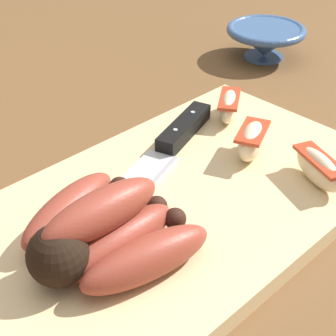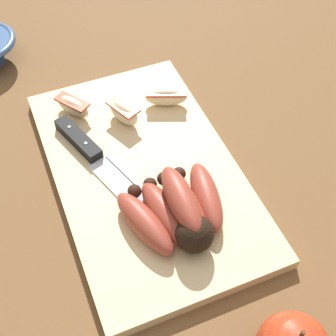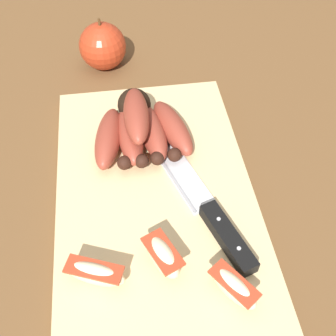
{
  "view_description": "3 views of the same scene",
  "coord_description": "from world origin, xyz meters",
  "px_view_note": "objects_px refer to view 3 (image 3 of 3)",
  "views": [
    {
      "loc": [
        0.29,
        0.28,
        0.34
      ],
      "look_at": [
        -0.02,
        -0.04,
        0.04
      ],
      "focal_mm": 57.51,
      "sensor_mm": 36.0,
      "label": 1
    },
    {
      "loc": [
        0.42,
        -0.15,
        0.57
      ],
      "look_at": [
        0.01,
        0.02,
        0.03
      ],
      "focal_mm": 50.92,
      "sensor_mm": 36.0,
      "label": 2
    },
    {
      "loc": [
        -0.34,
        0.02,
        0.47
      ],
      "look_at": [
        -0.0,
        -0.03,
        0.06
      ],
      "focal_mm": 44.85,
      "sensor_mm": 36.0,
      "label": 3
    }
  ],
  "objects_px": {
    "apple_wedge_near": "(163,256)",
    "whole_apple": "(103,46)",
    "apple_wedge_middle": "(233,287)",
    "banana_bunch": "(140,127)",
    "apple_wedge_far": "(95,273)",
    "chefs_knife": "(207,209)"
  },
  "relations": [
    {
      "from": "apple_wedge_middle",
      "to": "banana_bunch",
      "type": "bearing_deg",
      "value": 16.63
    },
    {
      "from": "banana_bunch",
      "to": "apple_wedge_near",
      "type": "relative_size",
      "value": 2.41
    },
    {
      "from": "chefs_knife",
      "to": "apple_wedge_near",
      "type": "bearing_deg",
      "value": 135.04
    },
    {
      "from": "banana_bunch",
      "to": "chefs_knife",
      "type": "xyz_separation_m",
      "value": [
        -0.14,
        -0.07,
        -0.02
      ]
    },
    {
      "from": "apple_wedge_near",
      "to": "apple_wedge_middle",
      "type": "xyz_separation_m",
      "value": [
        -0.05,
        -0.07,
        -0.0
      ]
    },
    {
      "from": "chefs_knife",
      "to": "apple_wedge_far",
      "type": "height_order",
      "value": "apple_wedge_far"
    },
    {
      "from": "apple_wedge_middle",
      "to": "apple_wedge_far",
      "type": "height_order",
      "value": "same"
    },
    {
      "from": "apple_wedge_far",
      "to": "whole_apple",
      "type": "xyz_separation_m",
      "value": [
        0.43,
        -0.03,
        0.0
      ]
    },
    {
      "from": "apple_wedge_far",
      "to": "whole_apple",
      "type": "relative_size",
      "value": 0.76
    },
    {
      "from": "banana_bunch",
      "to": "chefs_knife",
      "type": "relative_size",
      "value": 0.56
    },
    {
      "from": "chefs_knife",
      "to": "whole_apple",
      "type": "bearing_deg",
      "value": 17.93
    },
    {
      "from": "apple_wedge_near",
      "to": "whole_apple",
      "type": "bearing_deg",
      "value": 6.8
    },
    {
      "from": "chefs_knife",
      "to": "apple_wedge_far",
      "type": "distance_m",
      "value": 0.16
    },
    {
      "from": "banana_bunch",
      "to": "apple_wedge_far",
      "type": "relative_size",
      "value": 2.13
    },
    {
      "from": "chefs_knife",
      "to": "apple_wedge_far",
      "type": "bearing_deg",
      "value": 117.69
    },
    {
      "from": "chefs_knife",
      "to": "apple_wedge_middle",
      "type": "xyz_separation_m",
      "value": [
        -0.11,
        -0.01,
        0.01
      ]
    },
    {
      "from": "apple_wedge_far",
      "to": "whole_apple",
      "type": "height_order",
      "value": "whole_apple"
    },
    {
      "from": "apple_wedge_near",
      "to": "apple_wedge_middle",
      "type": "bearing_deg",
      "value": -123.14
    },
    {
      "from": "banana_bunch",
      "to": "whole_apple",
      "type": "height_order",
      "value": "whole_apple"
    },
    {
      "from": "banana_bunch",
      "to": "apple_wedge_far",
      "type": "xyz_separation_m",
      "value": [
        -0.22,
        0.07,
        -0.01
      ]
    },
    {
      "from": "apple_wedge_middle",
      "to": "whole_apple",
      "type": "xyz_separation_m",
      "value": [
        0.47,
        0.12,
        0.0
      ]
    },
    {
      "from": "apple_wedge_near",
      "to": "whole_apple",
      "type": "distance_m",
      "value": 0.43
    }
  ]
}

